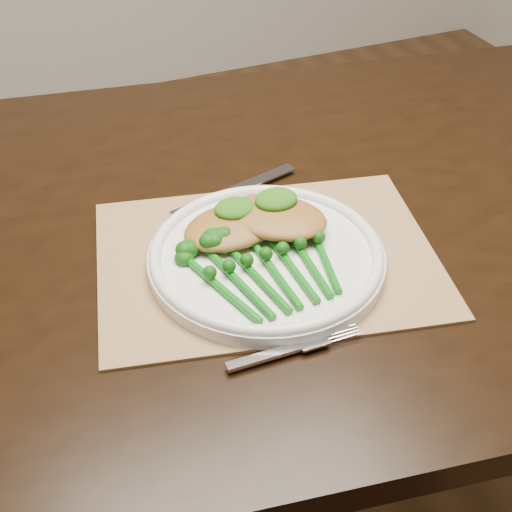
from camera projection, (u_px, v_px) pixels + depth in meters
name	position (u px, v px, depth m)	size (l,w,h in m)	color
floor	(233.00, 512.00, 1.47)	(4.00, 4.00, 0.00)	brown
dining_table	(275.00, 384.00, 1.25)	(1.72, 1.14, 0.75)	black
placemat	(267.00, 258.00, 0.92)	(0.43, 0.32, 0.00)	#9D774F
dinner_plate	(266.00, 256.00, 0.90)	(0.30, 0.30, 0.03)	white
knife	(223.00, 195.00, 1.02)	(0.21, 0.07, 0.01)	silver
fork	(303.00, 345.00, 0.79)	(0.16, 0.02, 0.00)	silver
chicken_fillet_left	(233.00, 226.00, 0.92)	(0.14, 0.09, 0.03)	olive
chicken_fillet_right	(275.00, 217.00, 0.93)	(0.14, 0.10, 0.03)	olive
pesto_dollop_left	(235.00, 208.00, 0.92)	(0.05, 0.05, 0.02)	#1B4E0B
pesto_dollop_right	(276.00, 200.00, 0.93)	(0.06, 0.05, 0.02)	#1B4E0B
broccolini_bundle	(273.00, 270.00, 0.86)	(0.18, 0.20, 0.04)	#0C5F10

